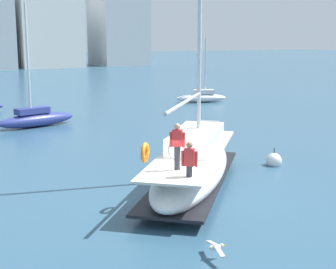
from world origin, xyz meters
The scene contains 6 objects.
ground_plane centered at (0.00, 0.00, 0.00)m, with size 400.00×400.00×0.00m, color #2D516B.
main_sailboat centered at (1.50, 1.65, 0.91)m, with size 8.25×8.70×13.22m.
moored_sloop_far centered at (-0.37, 18.47, 0.59)m, with size 5.75×2.69×8.06m.
moored_cutter_left centered at (16.41, 24.07, 0.50)m, with size 4.85×2.52×5.87m.
seagull centered at (-1.42, -4.18, 0.34)m, with size 0.48×1.10×0.17m.
mooring_buoy centered at (6.60, 2.76, 0.22)m, with size 0.73×0.73×0.96m.
Camera 1 is at (-8.52, -14.34, 5.76)m, focal length 52.94 mm.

